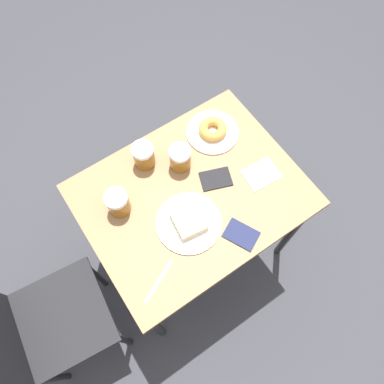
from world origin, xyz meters
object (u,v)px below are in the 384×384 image
(beer_mug_right, at_px, (144,155))
(passport_near_edge, at_px, (241,234))
(napkin_folded, at_px, (261,174))
(passport_far_edge, at_px, (216,179))
(beer_mug_center, at_px, (180,158))
(beer_mug_left, at_px, (118,203))
(chair, at_px, (27,329))
(plate_with_donut, at_px, (213,130))
(fork, at_px, (159,282))
(plate_with_cake, at_px, (189,222))

(beer_mug_right, bearing_deg, passport_near_edge, -163.70)
(napkin_folded, relative_size, passport_far_edge, 1.00)
(beer_mug_center, distance_m, napkin_folded, 0.34)
(beer_mug_left, distance_m, passport_near_edge, 0.49)
(beer_mug_center, distance_m, passport_far_edge, 0.17)
(chair, relative_size, napkin_folded, 6.52)
(passport_near_edge, bearing_deg, chair, 77.23)
(plate_with_donut, relative_size, fork, 1.38)
(fork, bearing_deg, napkin_folded, -77.03)
(beer_mug_left, distance_m, napkin_folded, 0.60)
(beer_mug_center, bearing_deg, passport_near_edge, -176.48)
(chair, distance_m, plate_with_donut, 1.11)
(fork, bearing_deg, plate_with_donut, -52.27)
(beer_mug_left, height_order, napkin_folded, beer_mug_left)
(plate_with_donut, relative_size, passport_far_edge, 1.53)
(beer_mug_right, height_order, napkin_folded, beer_mug_right)
(passport_near_edge, bearing_deg, beer_mug_right, 16.30)
(napkin_folded, distance_m, passport_far_edge, 0.19)
(plate_with_cake, distance_m, plate_with_donut, 0.43)
(beer_mug_right, bearing_deg, passport_far_edge, -139.81)
(plate_with_cake, distance_m, napkin_folded, 0.37)
(beer_mug_left, height_order, beer_mug_right, same)
(beer_mug_right, distance_m, fork, 0.51)
(passport_far_edge, bearing_deg, beer_mug_right, 40.19)
(beer_mug_center, xyz_separation_m, beer_mug_right, (0.09, 0.12, 0.00))
(chair, xyz_separation_m, passport_near_edge, (-0.20, -0.88, 0.19))
(plate_with_cake, relative_size, beer_mug_left, 2.31)
(beer_mug_left, relative_size, passport_far_edge, 0.75)
(plate_with_cake, distance_m, passport_far_edge, 0.22)
(chair, xyz_separation_m, passport_far_edge, (0.05, -0.94, 0.19))
(beer_mug_right, bearing_deg, plate_with_cake, 179.97)
(chair, height_order, fork, chair)
(plate_with_donut, xyz_separation_m, beer_mug_center, (-0.05, 0.20, 0.04))
(beer_mug_left, xyz_separation_m, beer_mug_center, (0.03, -0.31, 0.00))
(beer_mug_left, xyz_separation_m, passport_far_edge, (-0.11, -0.39, -0.05))
(beer_mug_left, bearing_deg, passport_far_edge, -106.15)
(plate_with_donut, distance_m, beer_mug_center, 0.21)
(napkin_folded, bearing_deg, passport_near_edge, 125.27)
(beer_mug_left, relative_size, beer_mug_center, 1.00)
(passport_near_edge, bearing_deg, plate_with_donut, -21.98)
(beer_mug_left, distance_m, passport_far_edge, 0.41)
(plate_with_donut, distance_m, passport_near_edge, 0.48)
(plate_with_donut, bearing_deg, passport_far_edge, 148.41)
(beer_mug_center, relative_size, beer_mug_right, 1.00)
(plate_with_cake, bearing_deg, passport_near_edge, -137.19)
(beer_mug_center, bearing_deg, chair, 102.30)
(chair, height_order, beer_mug_center, chair)
(plate_with_cake, height_order, passport_near_edge, plate_with_cake)
(beer_mug_left, bearing_deg, napkin_folded, -109.45)
(chair, xyz_separation_m, beer_mug_center, (0.19, -0.86, 0.24))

